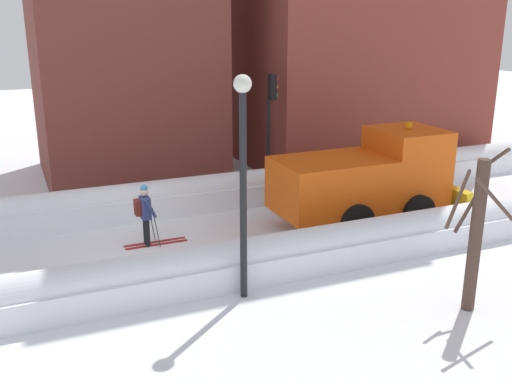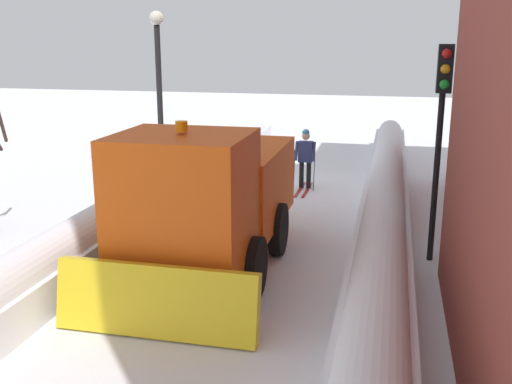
# 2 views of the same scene
# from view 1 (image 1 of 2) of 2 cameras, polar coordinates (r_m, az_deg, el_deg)

# --- Properties ---
(ground_plane) EXTENTS (80.00, 80.00, 0.00)m
(ground_plane) POSITION_cam_1_polar(r_m,az_deg,el_deg) (21.00, 16.79, -1.37)
(ground_plane) COLOR white
(snowbank_left) EXTENTS (1.10, 36.00, 1.18)m
(snowbank_left) POSITION_cam_1_polar(r_m,az_deg,el_deg) (22.99, 12.42, 1.95)
(snowbank_left) COLOR white
(snowbank_left) RESTS_ON ground
(snowbank_right) EXTENTS (1.10, 36.00, 1.12)m
(snowbank_right) POSITION_cam_1_polar(r_m,az_deg,el_deg) (18.89, 22.37, -2.38)
(snowbank_right) COLOR white
(snowbank_right) RESTS_ON ground
(building_brick_near) EXTENTS (6.89, 6.61, 12.00)m
(building_brick_near) POSITION_cam_1_polar(r_m,az_deg,el_deg) (23.83, -13.11, 15.73)
(building_brick_near) COLOR brown
(building_brick_near) RESTS_ON ground
(plow_truck) EXTENTS (3.20, 5.98, 3.12)m
(plow_truck) POSITION_cam_1_polar(r_m,az_deg,el_deg) (18.50, 10.90, 1.39)
(plow_truck) COLOR #DB510F
(plow_truck) RESTS_ON ground
(skier) EXTENTS (0.62, 1.80, 1.81)m
(skier) POSITION_cam_1_polar(r_m,az_deg,el_deg) (16.79, -10.73, -1.93)
(skier) COLOR black
(skier) RESTS_ON ground
(traffic_light_pole) EXTENTS (0.28, 0.42, 4.31)m
(traffic_light_pole) POSITION_cam_1_polar(r_m,az_deg,el_deg) (21.13, 1.49, 7.93)
(traffic_light_pole) COLOR black
(traffic_light_pole) RESTS_ON ground
(street_lamp) EXTENTS (0.40, 0.40, 5.14)m
(street_lamp) POSITION_cam_1_polar(r_m,az_deg,el_deg) (12.82, -1.27, 3.00)
(street_lamp) COLOR black
(street_lamp) RESTS_ON ground
(bare_tree_near) EXTENTS (1.16, 1.43, 3.75)m
(bare_tree_near) POSITION_cam_1_polar(r_m,az_deg,el_deg) (13.54, 20.59, -3.70)
(bare_tree_near) COLOR #4C372C
(bare_tree_near) RESTS_ON ground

